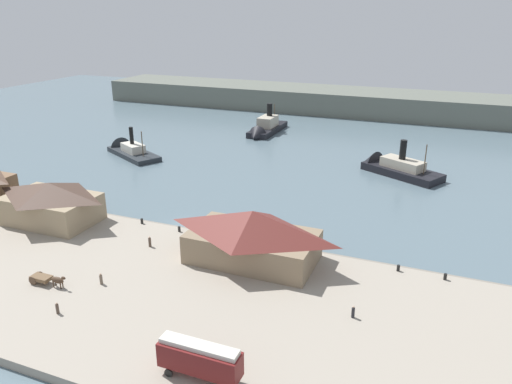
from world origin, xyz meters
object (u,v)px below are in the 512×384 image
horse_cart (47,279)px  pedestrian_by_tram (101,279)px  pedestrian_walking_west (57,308)px  ferry_shed_central_terminal (51,202)px  ferry_moored_west (128,150)px  street_tram (200,358)px  pedestrian_standing_center (353,312)px  mooring_post_center_west (398,268)px  ferry_approaching_west (265,129)px  mooring_post_east (179,229)px  pedestrian_walking_east (150,242)px  mooring_post_center_east (445,277)px  mooring_post_west (142,221)px  ferry_outer_harbor (392,167)px  ferry_shed_west_terminal (253,235)px

horse_cart → pedestrian_by_tram: 7.13m
pedestrian_walking_west → ferry_shed_central_terminal: bearing=134.0°
ferry_moored_west → street_tram: bearing=-49.7°
pedestrian_standing_center → pedestrian_by_tram: pedestrian_by_tram is taller
mooring_post_center_west → ferry_moored_west: (-73.79, 39.11, -0.69)m
horse_cart → pedestrian_walking_west: size_ratio=3.70×
ferry_moored_west → ferry_approaching_west: 42.38m
street_tram → mooring_post_center_west: bearing=61.8°
ferry_shed_central_terminal → mooring_post_east: 23.09m
pedestrian_by_tram → pedestrian_walking_east: pedestrian_walking_east is taller
pedestrian_walking_west → mooring_post_center_west: bearing=35.1°
pedestrian_standing_center → pedestrian_by_tram: bearing=-171.2°
pedestrian_walking_west → mooring_post_center_west: (37.06, 26.08, -0.25)m
pedestrian_walking_west → mooring_post_east: 25.96m
ferry_shed_central_terminal → pedestrian_walking_west: bearing=-46.0°
street_tram → mooring_post_center_east: size_ratio=9.57×
mooring_post_west → pedestrian_by_tram: bearing=-71.3°
pedestrian_walking_east → ferry_shed_central_terminal: bearing=174.7°
horse_cart → ferry_outer_harbor: 78.81m
mooring_post_center_east → mooring_post_east: (-41.53, -0.14, 0.00)m
ferry_shed_central_terminal → mooring_post_west: bearing=18.6°
pedestrian_walking_west → ferry_moored_west: 74.83m
street_tram → pedestrian_walking_west: size_ratio=5.61×
mooring_post_center_west → ferry_shed_central_terminal: bearing=-175.3°
ferry_moored_west → pedestrian_walking_west: bearing=-60.6°
ferry_outer_harbor → mooring_post_center_east: bearing=-74.7°
street_tram → mooring_post_east: 35.17m
ferry_shed_central_terminal → pedestrian_walking_west: ferry_shed_central_terminal is taller
mooring_post_west → ferry_approaching_west: size_ratio=0.04×
street_tram → mooring_post_west: size_ratio=9.57×
ferry_shed_west_terminal → pedestrian_walking_east: (-16.44, -2.01, -3.17)m
mooring_post_east → street_tram: bearing=-56.3°
ferry_shed_west_terminal → pedestrian_standing_center: ferry_shed_west_terminal is taller
ferry_moored_west → pedestrian_by_tram: bearing=-57.1°
ferry_shed_central_terminal → mooring_post_center_west: size_ratio=17.31×
ferry_outer_harbor → ferry_moored_west: size_ratio=1.02×
horse_cart → ferry_approaching_west: bearing=93.1°
horse_cart → mooring_post_center_west: size_ratio=6.31×
mooring_post_center_east → pedestrian_standing_center: bearing=-126.4°
ferry_shed_west_terminal → ferry_outer_harbor: ferry_shed_west_terminal is taller
horse_cart → pedestrian_by_tram: size_ratio=3.49×
mooring_post_east → horse_cart: bearing=-110.2°
mooring_post_east → mooring_post_center_east: bearing=0.2°
ferry_shed_west_terminal → ferry_moored_west: bearing=140.7°
ferry_shed_central_terminal → ferry_shed_west_terminal: 37.42m
pedestrian_walking_west → ferry_moored_west: ferry_moored_west is taller
mooring_post_center_west → ferry_approaching_west: ferry_approaching_west is taller
mooring_post_east → pedestrian_walking_east: bearing=-102.5°
pedestrian_walking_east → ferry_outer_harbor: 62.80m
ferry_shed_west_terminal → horse_cart: bearing=-143.7°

